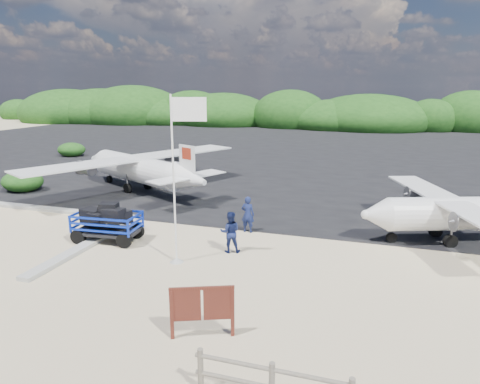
{
  "coord_description": "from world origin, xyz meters",
  "views": [
    {
      "loc": [
        6.06,
        -12.04,
        6.18
      ],
      "look_at": [
        0.93,
        4.27,
        1.93
      ],
      "focal_mm": 32.0,
      "sensor_mm": 36.0,
      "label": 1
    }
  ],
  "objects": [
    {
      "name": "signboard",
      "position": [
        2.28,
        -3.14,
        0.0
      ],
      "size": [
        1.65,
        0.8,
        1.42
      ],
      "primitive_type": null,
      "rotation": [
        0.0,
        0.0,
        0.39
      ],
      "color": "#582319",
      "rests_on": "ground"
    },
    {
      "name": "asphalt_apron",
      "position": [
        0.0,
        30.0,
        0.0
      ],
      "size": [
        90.0,
        50.0,
        0.04
      ],
      "primitive_type": null,
      "color": "#B2B2B2",
      "rests_on": "ground"
    },
    {
      "name": "crew_a",
      "position": [
        1.08,
        4.9,
        0.8
      ],
      "size": [
        0.6,
        0.4,
        1.6
      ],
      "primitive_type": "imported",
      "rotation": [
        0.0,
        0.0,
        3.1
      ],
      "color": "#151F4F",
      "rests_on": "ground"
    },
    {
      "name": "ground",
      "position": [
        0.0,
        0.0,
        0.0
      ],
      "size": [
        160.0,
        160.0,
        0.0
      ],
      "primitive_type": "plane",
      "color": "beige"
    },
    {
      "name": "flagpole",
      "position": [
        -0.43,
        0.99,
        0.0
      ],
      "size": [
        1.27,
        0.78,
        5.93
      ],
      "primitive_type": null,
      "rotation": [
        0.0,
        0.0,
        0.25
      ],
      "color": "white",
      "rests_on": "ground"
    },
    {
      "name": "crew_b",
      "position": [
        1.1,
        2.5,
        0.8
      ],
      "size": [
        0.93,
        0.82,
        1.6
      ],
      "primitive_type": "imported",
      "rotation": [
        0.0,
        0.0,
        3.46
      ],
      "color": "#151F4F",
      "rests_on": "ground"
    },
    {
      "name": "aircraft_small",
      "position": [
        -13.32,
        29.35,
        0.0
      ],
      "size": [
        9.58,
        9.58,
        2.7
      ],
      "primitive_type": null,
      "rotation": [
        0.0,
        0.0,
        3.48
      ],
      "color": "#B2B2B2",
      "rests_on": "ground"
    },
    {
      "name": "lagoon",
      "position": [
        -9.0,
        1.5,
        0.0
      ],
      "size": [
        9.0,
        7.0,
        0.4
      ],
      "primitive_type": null,
      "color": "#B2B2B2",
      "rests_on": "ground"
    },
    {
      "name": "baggage_cart",
      "position": [
        -4.06,
        2.13,
        0.0
      ],
      "size": [
        2.94,
        1.83,
        1.41
      ],
      "primitive_type": null,
      "rotation": [
        0.0,
        0.0,
        0.08
      ],
      "color": "#0C2BBA",
      "rests_on": "ground"
    },
    {
      "name": "vegetation_band",
      "position": [
        0.0,
        55.0,
        0.0
      ],
      "size": [
        124.0,
        8.0,
        4.4
      ],
      "primitive_type": null,
      "color": "#B2B2B2",
      "rests_on": "ground"
    }
  ]
}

